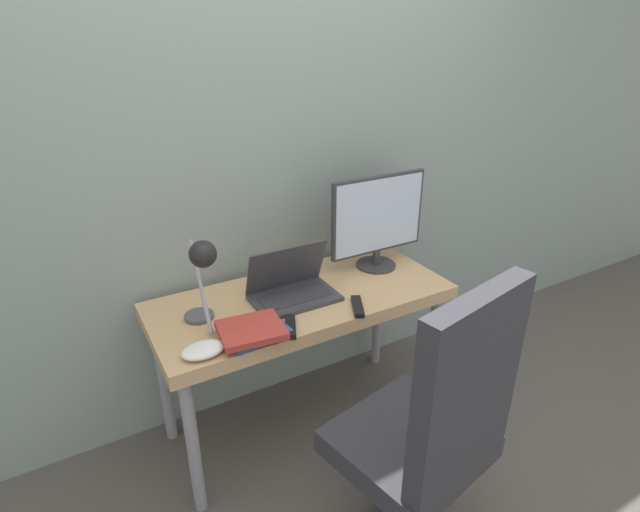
# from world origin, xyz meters

# --- Properties ---
(ground_plane) EXTENTS (12.00, 12.00, 0.00)m
(ground_plane) POSITION_xyz_m (0.00, 0.00, 0.00)
(ground_plane) COLOR #514C47
(wall_back) EXTENTS (8.00, 0.05, 2.60)m
(wall_back) POSITION_xyz_m (0.00, 0.63, 1.30)
(wall_back) COLOR gray
(wall_back) RESTS_ON ground_plane
(desk) EXTENTS (1.30, 0.57, 0.71)m
(desk) POSITION_xyz_m (0.00, 0.28, 0.64)
(desk) COLOR tan
(desk) RESTS_ON ground_plane
(laptop) EXTENTS (0.36, 0.23, 0.23)m
(laptop) POSITION_xyz_m (-0.05, 0.28, 0.76)
(laptop) COLOR #38383D
(laptop) RESTS_ON desk
(monitor) EXTENTS (0.50, 0.19, 0.45)m
(monitor) POSITION_xyz_m (0.45, 0.36, 0.95)
(monitor) COLOR #333338
(monitor) RESTS_ON desk
(desk_lamp) EXTENTS (0.12, 0.26, 0.39)m
(desk_lamp) POSITION_xyz_m (-0.45, 0.20, 0.99)
(desk_lamp) COLOR #4C4C51
(desk_lamp) RESTS_ON desk
(office_chair) EXTENTS (0.58, 0.57, 1.12)m
(office_chair) POSITION_xyz_m (0.06, -0.51, 0.60)
(office_chair) COLOR black
(office_chair) RESTS_ON ground_plane
(book_stack) EXTENTS (0.27, 0.23, 0.05)m
(book_stack) POSITION_xyz_m (-0.31, 0.09, 0.74)
(book_stack) COLOR #334C8C
(book_stack) RESTS_ON desk
(tv_remote) EXTENTS (0.11, 0.16, 0.02)m
(tv_remote) POSITION_xyz_m (0.15, 0.06, 0.72)
(tv_remote) COLOR black
(tv_remote) RESTS_ON desk
(media_remote) EXTENTS (0.10, 0.15, 0.02)m
(media_remote) POSITION_xyz_m (-0.17, 0.06, 0.72)
(media_remote) COLOR black
(media_remote) RESTS_ON desk
(game_controller) EXTENTS (0.16, 0.11, 0.04)m
(game_controller) POSITION_xyz_m (-0.51, 0.07, 0.73)
(game_controller) COLOR white
(game_controller) RESTS_ON desk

